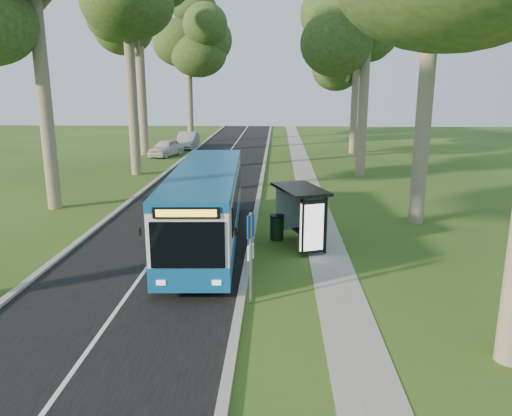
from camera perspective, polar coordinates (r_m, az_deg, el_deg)
The scene contains 15 objects.
ground at distance 17.88m, azimuth -1.02°, elevation -6.57°, with size 120.00×120.00×0.00m, color #274B17.
road at distance 27.81m, azimuth -6.98°, elevation 0.87°, with size 7.00×100.00×0.02m, color black.
kerb_east at distance 27.44m, azimuth 0.25°, elevation 0.91°, with size 0.25×100.00×0.12m, color #9E9B93.
kerb_west at distance 28.58m, azimuth -13.92°, elevation 1.02°, with size 0.25×100.00×0.12m, color #9E9B93.
centre_line at distance 27.80m, azimuth -6.98°, elevation 0.90°, with size 0.12×100.00×0.01m, color white.
footpath at distance 27.50m, azimuth 6.50°, elevation 0.74°, with size 1.50×100.00×0.02m, color gray.
bus at distance 19.93m, azimuth -5.70°, elevation 0.29°, with size 2.95×11.61×3.05m.
bus_stop_sign at distance 14.30m, azimuth -0.62°, elevation -4.66°, with size 0.19×0.37×2.76m.
bus_shelter at distance 19.22m, azimuth 5.51°, elevation 0.04°, with size 2.35×3.11×2.37m.
litter_bin at distance 20.62m, azimuth 2.40°, elevation -2.20°, with size 0.60×0.60×1.05m.
car_white at distance 45.45m, azimuth -10.23°, elevation 6.79°, with size 1.74×4.33×1.48m, color silver.
car_silver at distance 50.48m, azimuth -7.81°, elevation 7.66°, with size 1.71×4.91×1.62m, color #B1B4B9.
tree_west_e at distance 55.76m, azimuth -7.81°, elevation 19.04°, with size 5.20×5.20×15.24m.
tree_east_c at distance 35.47m, azimuth 12.67°, elevation 21.07°, with size 5.20×5.20×14.62m.
tree_east_d at distance 47.33m, azimuth 11.48°, elevation 17.59°, with size 5.20×5.20×12.74m.
Camera 1 is at (1.04, -16.71, 6.29)m, focal length 35.00 mm.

